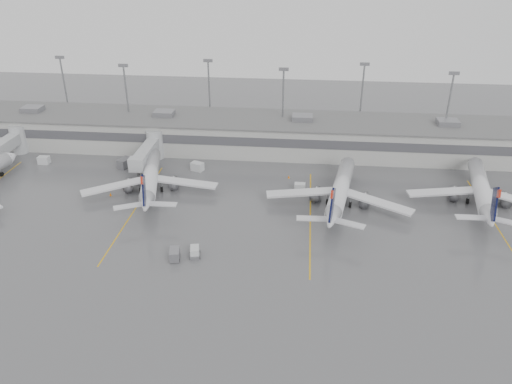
# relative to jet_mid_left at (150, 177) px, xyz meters

# --- Properties ---
(ground) EXTENTS (260.00, 260.00, 0.00)m
(ground) POSITION_rel_jet_mid_left_xyz_m (16.48, -31.97, -3.22)
(ground) COLOR #505053
(ground) RESTS_ON ground
(terminal) EXTENTS (152.00, 17.00, 9.45)m
(terminal) POSITION_rel_jet_mid_left_xyz_m (16.47, 26.01, 0.95)
(terminal) COLOR #A9AAA5
(terminal) RESTS_ON ground
(light_masts) EXTENTS (142.40, 8.00, 20.60)m
(light_masts) POSITION_rel_jet_mid_left_xyz_m (16.48, 31.78, 8.81)
(light_masts) COLOR gray
(light_masts) RESTS_ON ground
(jet_bridge_left) EXTENTS (4.00, 17.20, 7.00)m
(jet_bridge_left) POSITION_rel_jet_mid_left_xyz_m (-39.02, 13.75, 0.65)
(jet_bridge_left) COLOR #A0A3A5
(jet_bridge_left) RESTS_ON ground
(jet_bridge_right) EXTENTS (4.00, 17.20, 7.00)m
(jet_bridge_right) POSITION_rel_jet_mid_left_xyz_m (-4.02, 13.75, 0.65)
(jet_bridge_right) COLOR #A0A3A5
(jet_bridge_right) RESTS_ON ground
(stand_markings) EXTENTS (105.25, 40.00, 0.01)m
(stand_markings) POSITION_rel_jet_mid_left_xyz_m (16.48, -7.97, -3.21)
(stand_markings) COLOR #E2A30D
(stand_markings) RESTS_ON ground
(jet_mid_left) EXTENTS (27.84, 31.55, 10.35)m
(jet_mid_left) POSITION_rel_jet_mid_left_xyz_m (0.00, 0.00, 0.00)
(jet_mid_left) COLOR silver
(jet_mid_left) RESTS_ON ground
(jet_mid_right) EXTENTS (29.08, 32.87, 10.70)m
(jet_mid_right) POSITION_rel_jet_mid_left_xyz_m (39.78, -2.11, 0.11)
(jet_mid_right) COLOR silver
(jet_mid_right) RESTS_ON ground
(jet_far_right) EXTENTS (28.76, 32.52, 10.60)m
(jet_far_right) POSITION_rel_jet_mid_left_xyz_m (68.24, 1.05, 0.08)
(jet_far_right) COLOR silver
(jet_far_right) RESTS_ON ground
(baggage_tug) EXTENTS (2.18, 2.95, 1.73)m
(baggage_tug) POSITION_rel_jet_mid_left_xyz_m (14.40, -23.23, -2.54)
(baggage_tug) COLOR silver
(baggage_tug) RESTS_ON ground
(baggage_cart) EXTENTS (2.13, 3.09, 1.82)m
(baggage_cart) POSITION_rel_jet_mid_left_xyz_m (11.20, -24.43, -2.27)
(baggage_cart) COLOR slate
(baggage_cart) RESTS_ON ground
(gse_uld_a) EXTENTS (2.64, 1.81, 1.83)m
(gse_uld_a) POSITION_rel_jet_mid_left_xyz_m (-29.88, 11.64, -2.30)
(gse_uld_a) COLOR silver
(gse_uld_a) RESTS_ON ground
(gse_uld_b) EXTENTS (3.25, 2.74, 1.95)m
(gse_uld_b) POSITION_rel_jet_mid_left_xyz_m (7.63, 11.48, -2.24)
(gse_uld_b) COLOR silver
(gse_uld_b) RESTS_ON ground
(gse_uld_c) EXTENTS (2.35, 1.59, 1.64)m
(gse_uld_c) POSITION_rel_jet_mid_left_xyz_m (31.67, 3.47, -2.39)
(gse_uld_c) COLOR silver
(gse_uld_c) RESTS_ON ground
(gse_loader) EXTENTS (3.33, 4.04, 2.17)m
(gse_loader) POSITION_rel_jet_mid_left_xyz_m (-9.82, 11.60, -2.13)
(gse_loader) COLOR slate
(gse_loader) RESTS_ON ground
(cone_b) EXTENTS (0.45, 0.45, 0.72)m
(cone_b) POSITION_rel_jet_mid_left_xyz_m (-8.03, -2.96, -2.86)
(cone_b) COLOR orange
(cone_b) RESTS_ON ground
(cone_c) EXTENTS (0.44, 0.44, 0.69)m
(cone_c) POSITION_rel_jet_mid_left_xyz_m (29.06, 9.45, -2.87)
(cone_c) COLOR orange
(cone_c) RESTS_ON ground
(cone_d) EXTENTS (0.46, 0.46, 0.74)m
(cone_d) POSITION_rel_jet_mid_left_xyz_m (63.02, 4.92, -2.85)
(cone_d) COLOR orange
(cone_d) RESTS_ON ground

